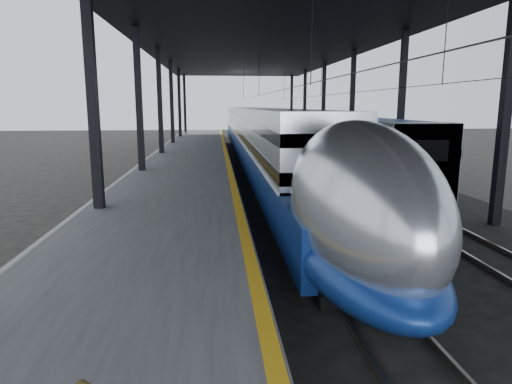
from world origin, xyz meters
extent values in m
plane|color=black|center=(0.00, 0.00, 0.00)|extent=(160.00, 160.00, 0.00)
cube|color=#4C4C4F|center=(-3.50, 20.00, 0.50)|extent=(6.00, 80.00, 1.00)
cube|color=gold|center=(-0.70, 20.00, 1.00)|extent=(0.30, 80.00, 0.01)
cube|color=slate|center=(1.28, 20.00, 0.08)|extent=(0.08, 80.00, 0.16)
cube|color=slate|center=(2.72, 20.00, 0.08)|extent=(0.08, 80.00, 0.16)
cube|color=slate|center=(6.28, 20.00, 0.08)|extent=(0.08, 80.00, 0.16)
cube|color=slate|center=(7.72, 20.00, 0.08)|extent=(0.08, 80.00, 0.16)
cube|color=black|center=(-5.80, 5.00, 4.50)|extent=(0.35, 0.35, 9.00)
cube|color=black|center=(9.60, 5.00, 4.50)|extent=(0.35, 0.35, 9.00)
cube|color=black|center=(-5.80, 15.00, 4.50)|extent=(0.35, 0.35, 9.00)
cube|color=black|center=(9.60, 15.00, 4.50)|extent=(0.35, 0.35, 9.00)
cube|color=black|center=(-5.80, 25.00, 4.50)|extent=(0.35, 0.35, 9.00)
cube|color=black|center=(9.60, 25.00, 4.50)|extent=(0.35, 0.35, 9.00)
cube|color=black|center=(-5.80, 35.00, 4.50)|extent=(0.35, 0.35, 9.00)
cube|color=black|center=(9.60, 35.00, 4.50)|extent=(0.35, 0.35, 9.00)
cube|color=black|center=(-5.80, 45.00, 4.50)|extent=(0.35, 0.35, 9.00)
cube|color=black|center=(9.60, 45.00, 4.50)|extent=(0.35, 0.35, 9.00)
cube|color=black|center=(-5.80, 55.00, 4.50)|extent=(0.35, 0.35, 9.00)
cube|color=black|center=(9.60, 55.00, 4.50)|extent=(0.35, 0.35, 9.00)
cube|color=black|center=(1.90, 20.00, 9.25)|extent=(18.00, 75.00, 0.45)
cylinder|color=slate|center=(2.00, 20.00, 5.50)|extent=(0.03, 74.00, 0.03)
cylinder|color=slate|center=(7.00, 20.00, 5.50)|extent=(0.03, 74.00, 0.03)
cube|color=silver|center=(2.00, 30.57, 2.42)|extent=(3.05, 57.00, 4.20)
cube|color=navy|center=(2.00, 29.07, 1.10)|extent=(3.13, 62.00, 1.63)
cube|color=silver|center=(2.00, 30.57, 1.94)|extent=(3.15, 57.00, 0.11)
cube|color=black|center=(2.00, 30.57, 3.62)|extent=(3.09, 57.00, 0.44)
cube|color=black|center=(2.00, 30.57, 2.42)|extent=(3.09, 57.00, 0.44)
ellipsoid|color=silver|center=(2.00, -0.93, 2.26)|extent=(3.05, 8.40, 4.20)
ellipsoid|color=navy|center=(2.00, -0.93, 1.05)|extent=(3.13, 8.40, 1.79)
ellipsoid|color=black|center=(2.00, -3.53, 3.10)|extent=(1.58, 2.20, 0.95)
cube|color=black|center=(2.00, -0.93, 0.20)|extent=(2.31, 2.60, 0.40)
cube|color=black|center=(2.00, 21.07, 0.20)|extent=(2.31, 2.60, 0.40)
cube|color=navy|center=(7.00, 14.83, 2.04)|extent=(2.86, 18.00, 3.88)
cube|color=gray|center=(7.00, 6.43, 2.04)|extent=(2.91, 1.20, 3.94)
cube|color=black|center=(7.00, 5.81, 2.91)|extent=(1.74, 0.06, 0.87)
cube|color=#AD0F0D|center=(7.00, 5.81, 1.58)|extent=(1.23, 0.06, 0.56)
cube|color=gray|center=(7.00, 33.83, 2.04)|extent=(2.86, 18.00, 3.88)
cube|color=gray|center=(7.00, 52.83, 2.04)|extent=(2.86, 18.00, 3.88)
cube|color=black|center=(7.00, 8.83, 0.18)|extent=(2.25, 2.40, 0.36)
cube|color=black|center=(7.00, 30.83, 0.18)|extent=(2.25, 2.40, 0.36)
camera|label=1|loc=(-1.50, -11.84, 4.69)|focal=32.00mm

